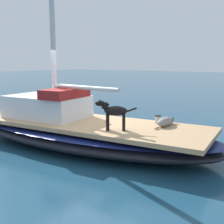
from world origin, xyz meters
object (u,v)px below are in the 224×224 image
object	(u,v)px
sailboat_main	(82,133)
deck_winch	(158,119)
dog_black	(114,112)
dog_grey	(165,122)

from	to	relation	value
sailboat_main	deck_winch	distance (m)	2.00
dog_black	deck_winch	bearing A→B (deg)	-18.19
dog_grey	deck_winch	world-z (taller)	dog_grey
sailboat_main	dog_grey	world-z (taller)	dog_grey
sailboat_main	deck_winch	xyz separation A→B (m)	(0.99, -1.69, 0.42)
sailboat_main	deck_winch	size ratio (longest dim) A/B	35.90
dog_black	sailboat_main	bearing A→B (deg)	77.59
dog_grey	deck_winch	distance (m)	0.34
sailboat_main	dog_grey	distance (m)	2.19
sailboat_main	dog_black	distance (m)	1.50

